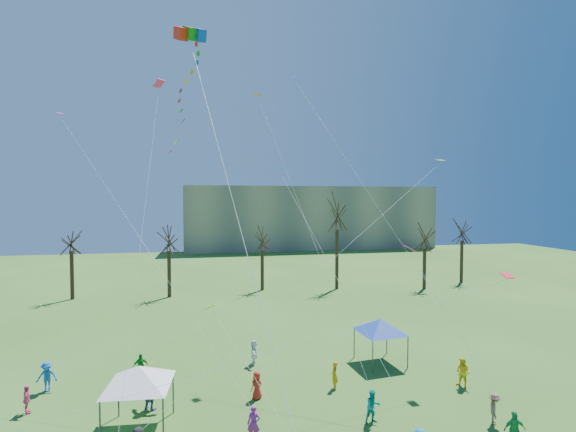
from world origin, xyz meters
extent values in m
cube|color=gray|center=(22.00, 82.00, 7.50)|extent=(60.00, 14.00, 15.00)
cylinder|color=black|center=(-18.61, 37.17, 2.87)|extent=(0.44, 0.44, 5.75)
cylinder|color=black|center=(-7.42, 36.01, 2.82)|extent=(0.44, 0.44, 5.64)
cylinder|color=black|center=(4.14, 37.57, 2.64)|extent=(0.44, 0.44, 5.28)
cylinder|color=black|center=(13.95, 36.40, 3.96)|extent=(0.44, 0.44, 7.92)
cylinder|color=black|center=(25.34, 34.13, 2.71)|extent=(0.44, 0.44, 5.43)
cylinder|color=black|center=(32.80, 36.97, 3.01)|extent=(0.44, 0.44, 6.02)
cube|color=red|center=(-4.13, 9.20, 20.98)|extent=(0.89, 1.12, 0.99)
cube|color=#128715|center=(-3.64, 9.20, 20.98)|extent=(0.89, 1.12, 0.99)
cube|color=#0E45BA|center=(-3.16, 9.20, 20.98)|extent=(0.89, 1.12, 0.99)
cylinder|color=white|center=(-1.66, 2.14, 11.36)|extent=(0.02, 0.02, 23.08)
cylinder|color=#3F3F44|center=(-7.81, 5.79, 1.17)|extent=(0.08, 0.08, 2.34)
cylinder|color=#3F3F44|center=(-4.92, 5.57, 1.17)|extent=(0.08, 0.08, 2.34)
cylinder|color=#3F3F44|center=(-7.58, 8.68, 1.17)|extent=(0.08, 0.08, 2.34)
cylinder|color=#3F3F44|center=(-4.70, 8.45, 1.17)|extent=(0.08, 0.08, 2.34)
pyramid|color=white|center=(-6.25, 7.12, 2.84)|extent=(4.44, 4.44, 1.00)
cylinder|color=#3F3F44|center=(8.18, 11.15, 1.12)|extent=(0.08, 0.08, 2.23)
cylinder|color=#3F3F44|center=(10.93, 11.44, 1.12)|extent=(0.08, 0.08, 2.23)
cylinder|color=#3F3F44|center=(7.89, 13.89, 1.12)|extent=(0.08, 0.08, 2.23)
cylinder|color=#3F3F44|center=(10.64, 14.19, 1.12)|extent=(0.08, 0.08, 2.23)
pyramid|color=#213FA8|center=(9.41, 12.67, 2.71)|extent=(4.23, 4.23, 0.96)
imported|color=green|center=(11.48, 2.09, 0.87)|extent=(1.09, 0.61, 1.75)
imported|color=#9C2791|center=(-0.63, 5.02, 0.87)|extent=(0.73, 0.59, 1.74)
imported|color=#0A9996|center=(5.74, 5.41, 0.87)|extent=(0.91, 0.74, 1.74)
imported|color=#815E46|center=(11.96, 4.05, 0.81)|extent=(1.11, 1.20, 1.62)
imported|color=#FE549A|center=(-12.61, 9.99, 0.78)|extent=(0.72, 0.99, 1.56)
imported|color=#424E8F|center=(-6.03, 9.10, 0.91)|extent=(1.70, 1.37, 1.82)
imported|color=red|center=(0.01, 9.17, 0.81)|extent=(0.95, 0.89, 1.63)
imported|color=orange|center=(4.92, 9.47, 0.85)|extent=(0.64, 0.74, 1.71)
imported|color=yellow|center=(12.91, 8.07, 0.92)|extent=(1.05, 1.12, 1.84)
imported|color=blue|center=(-12.55, 12.61, 0.92)|extent=(1.20, 0.69, 1.85)
imported|color=#1E8C28|center=(-7.17, 13.22, 0.85)|extent=(1.08, 0.73, 1.70)
imported|color=white|center=(0.44, 14.16, 0.89)|extent=(0.96, 1.74, 1.79)
cube|color=#EA277C|center=(-5.90, 14.35, 19.60)|extent=(0.85, 0.86, 0.42)
cylinder|color=white|center=(-6.10, 7.97, 10.45)|extent=(0.01, 0.01, 21.98)
cube|color=#E6FF1A|center=(-2.56, 5.28, 6.70)|extent=(0.76, 0.74, 0.30)
cylinder|color=white|center=(-0.70, 2.58, 4.00)|extent=(0.01, 0.01, 8.25)
cube|color=#1BA3CA|center=(1.50, 9.56, 13.62)|extent=(0.65, 0.55, 0.39)
cylinder|color=white|center=(3.92, 5.62, 7.46)|extent=(0.01, 0.01, 15.09)
cube|color=blue|center=(4.30, 18.51, 21.87)|extent=(0.83, 0.80, 0.39)
cylinder|color=white|center=(7.89, 10.30, 11.58)|extent=(0.01, 0.01, 26.98)
cube|color=red|center=(11.73, 3.08, 8.06)|extent=(0.51, 0.63, 0.21)
cylinder|color=white|center=(-0.21, 4.01, 4.68)|extent=(0.01, 0.01, 24.80)
cube|color=#7BEB37|center=(14.05, 12.74, 14.70)|extent=(0.53, 0.70, 0.16)
cylinder|color=white|center=(4.11, 8.44, 8.00)|extent=(0.01, 0.01, 25.28)
cube|color=#B232A7|center=(-13.90, 19.96, 18.47)|extent=(0.96, 0.98, 0.26)
cylinder|color=white|center=(-7.27, 12.49, 9.88)|extent=(0.01, 0.01, 26.08)
cube|color=orange|center=(1.45, 19.87, 20.63)|extent=(0.67, 0.56, 0.19)
cylinder|color=white|center=(3.59, 12.64, 10.96)|extent=(0.01, 0.01, 24.20)
cube|color=#D22374|center=(8.51, 6.77, 9.03)|extent=(0.70, 0.61, 0.36)
cylinder|color=white|center=(10.23, 5.41, 5.16)|extent=(0.01, 0.01, 8.54)
camera|label=1|loc=(-2.73, -14.04, 11.77)|focal=25.00mm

